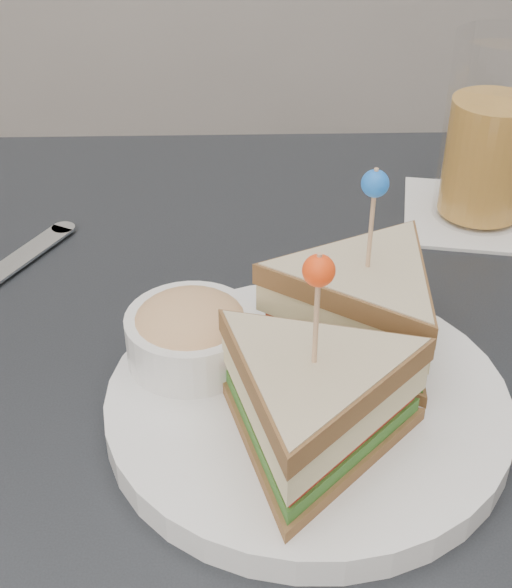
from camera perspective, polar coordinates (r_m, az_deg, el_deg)
The scene contains 3 objects.
table at distance 0.64m, azimuth -0.88°, elevation -9.87°, with size 0.80×0.80×0.75m.
plate_meal at distance 0.52m, azimuth 4.28°, elevation -4.71°, with size 0.32×0.32×0.15m.
drink_set at distance 0.76m, azimuth 15.97°, elevation 10.18°, with size 0.16×0.16×0.17m.
Camera 1 is at (-0.00, -0.46, 1.12)m, focal length 50.00 mm.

